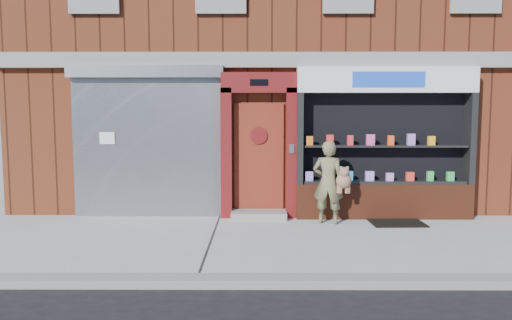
{
  "coord_description": "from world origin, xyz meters",
  "views": [
    {
      "loc": [
        -0.76,
        -8.1,
        2.17
      ],
      "look_at": [
        -0.8,
        1.0,
        1.25
      ],
      "focal_mm": 35.0,
      "sensor_mm": 36.0,
      "label": 1
    }
  ],
  "objects": [
    {
      "name": "doormat",
      "position": [
        1.9,
        1.26,
        0.01
      ],
      "size": [
        1.02,
        0.73,
        0.03
      ],
      "primitive_type": "cube",
      "rotation": [
        0.0,
        0.0,
        0.03
      ],
      "color": "black",
      "rests_on": "ground"
    },
    {
      "name": "ground",
      "position": [
        0.0,
        0.0,
        0.0
      ],
      "size": [
        80.0,
        80.0,
        0.0
      ],
      "primitive_type": "plane",
      "color": "#9E9E99",
      "rests_on": "ground"
    },
    {
      "name": "red_door_bay",
      "position": [
        -0.75,
        1.86,
        1.46
      ],
      "size": [
        1.52,
        0.58,
        2.9
      ],
      "color": "#560E0F",
      "rests_on": "ground"
    },
    {
      "name": "pharmacy_bay",
      "position": [
        1.75,
        1.81,
        1.37
      ],
      "size": [
        3.5,
        0.41,
        3.0
      ],
      "color": "maroon",
      "rests_on": "ground"
    },
    {
      "name": "woman",
      "position": [
        0.59,
        1.28,
        0.8
      ],
      "size": [
        0.75,
        0.51,
        1.59
      ],
      "color": "#676744",
      "rests_on": "ground"
    },
    {
      "name": "shutter_bay",
      "position": [
        -3.0,
        1.93,
        1.72
      ],
      "size": [
        3.1,
        0.3,
        3.04
      ],
      "color": "gray",
      "rests_on": "ground"
    },
    {
      "name": "building",
      "position": [
        -0.0,
        5.99,
        4.0
      ],
      "size": [
        12.0,
        8.16,
        8.0
      ],
      "color": "#5A2514",
      "rests_on": "ground"
    },
    {
      "name": "curb",
      "position": [
        0.0,
        -2.15,
        0.06
      ],
      "size": [
        60.0,
        0.3,
        0.12
      ],
      "primitive_type": "cube",
      "color": "gray",
      "rests_on": "ground"
    }
  ]
}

